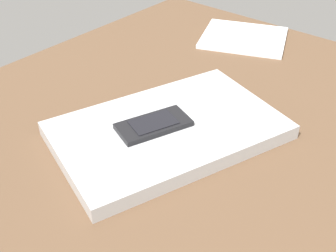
# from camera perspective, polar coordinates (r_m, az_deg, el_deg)

# --- Properties ---
(desk_surface) EXTENTS (1.20, 0.80, 0.03)m
(desk_surface) POSITION_cam_1_polar(r_m,az_deg,el_deg) (0.63, -5.56, -5.93)
(desk_surface) COLOR brown
(desk_surface) RESTS_ON ground
(laptop_closed) EXTENTS (0.39, 0.31, 0.02)m
(laptop_closed) POSITION_cam_1_polar(r_m,az_deg,el_deg) (0.66, 0.00, -0.58)
(laptop_closed) COLOR #B7BABC
(laptop_closed) RESTS_ON desk_surface
(cell_phone_on_laptop) EXTENTS (0.12, 0.09, 0.01)m
(cell_phone_on_laptop) POSITION_cam_1_polar(r_m,az_deg,el_deg) (0.65, -1.94, 0.19)
(cell_phone_on_laptop) COLOR black
(cell_phone_on_laptop) RESTS_ON laptop_closed
(notepad) EXTENTS (0.22, 0.23, 0.01)m
(notepad) POSITION_cam_1_polar(r_m,az_deg,el_deg) (1.00, 10.06, 11.51)
(notepad) COLOR white
(notepad) RESTS_ON desk_surface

